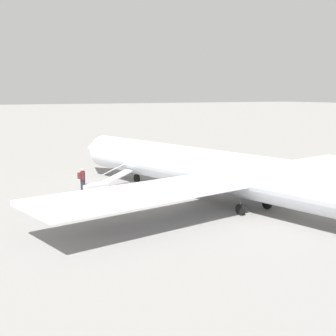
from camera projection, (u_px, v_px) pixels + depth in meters
name	position (u px, v px, depth m)	size (l,w,h in m)	color
ground_plane	(220.00, 203.00, 30.53)	(600.00, 600.00, 0.00)	gray
airplane_main	(232.00, 173.00, 29.41)	(35.47, 27.36, 7.10)	silver
boarding_stairs	(100.00, 185.00, 34.72)	(1.58, 4.12, 1.75)	#B2B2B7
passenger	(82.00, 178.00, 34.03)	(0.37, 0.56, 1.74)	#23232D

